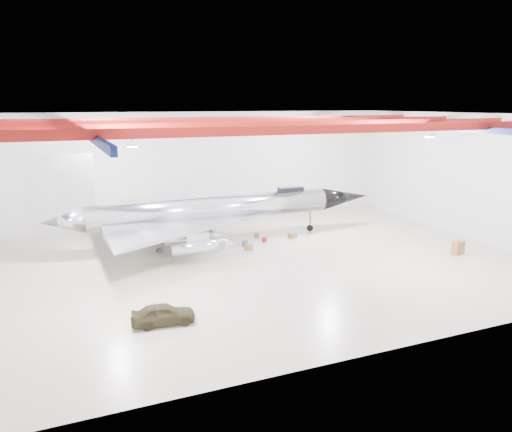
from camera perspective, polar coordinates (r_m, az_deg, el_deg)
name	(u,v)px	position (r m, az deg, el deg)	size (l,w,h in m)	color
floor	(260,263)	(37.85, 0.46, -5.40)	(40.00, 40.00, 0.00)	beige
wall_back	(201,168)	(50.49, -6.31, 5.51)	(40.00, 40.00, 0.00)	silver
wall_right	(468,176)	(48.00, 23.04, 4.20)	(30.00, 30.00, 0.00)	silver
ceiling	(260,115)	(35.98, 0.49, 11.49)	(40.00, 40.00, 0.00)	#0A0F38
ceiling_structure	(260,125)	(36.00, 0.49, 10.42)	(39.50, 29.50, 1.08)	maroon
jet_aircraft	(213,212)	(43.04, -4.94, 0.45)	(29.66, 17.08, 8.10)	silver
jeep	(163,314)	(28.11, -10.56, -10.95)	(1.39, 3.45, 1.18)	#38321C
desk	(458,248)	(43.06, 22.09, -3.38)	(1.14, 0.57, 1.05)	brown
crate_ply	(197,247)	(41.77, -6.77, -3.51)	(0.47, 0.37, 0.33)	olive
toolbox_red	(197,243)	(43.03, -6.75, -3.04)	(0.43, 0.35, 0.30)	maroon
engine_drum	(245,243)	(42.18, -1.27, -3.16)	(0.51, 0.51, 0.46)	#59595B
parts_bin	(293,235)	(44.82, 4.20, -2.24)	(0.66, 0.53, 0.46)	olive
crate_small	(159,251)	(41.18, -10.98, -3.91)	(0.43, 0.34, 0.30)	#59595B
tool_chest	(264,239)	(43.49, 0.97, -2.69)	(0.47, 0.47, 0.43)	maroon
oil_barrel	(249,247)	(41.13, -0.82, -3.60)	(0.61, 0.49, 0.43)	olive
spares_box	(257,235)	(44.99, 0.08, -2.19)	(0.43, 0.43, 0.38)	#59595B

